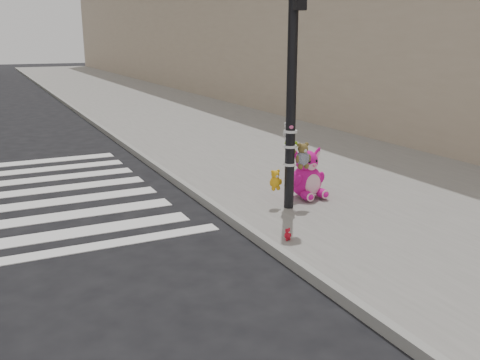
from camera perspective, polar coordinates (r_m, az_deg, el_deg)
ground at (r=6.58m, az=-6.46°, el=-11.48°), size 120.00×120.00×0.00m
sidewalk_near at (r=17.28m, az=-2.03°, el=5.49°), size 7.00×80.00×0.14m
curb_edge at (r=16.21m, az=-13.28°, el=4.46°), size 0.12×80.00×0.15m
signal_pole at (r=8.75m, az=5.57°, el=7.39°), size 0.69×0.49×4.00m
pink_bunny at (r=9.60m, az=7.19°, el=0.30°), size 0.64×0.68×0.91m
red_teddy at (r=7.62m, az=5.10°, el=-5.78°), size 0.14×0.11×0.18m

